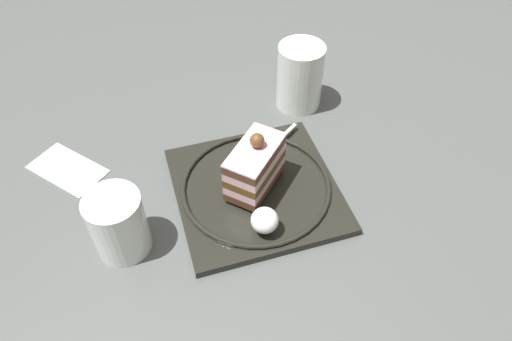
{
  "coord_description": "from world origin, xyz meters",
  "views": [
    {
      "loc": [
        0.11,
        0.48,
        0.56
      ],
      "look_at": [
        -0.01,
        0.02,
        0.05
      ],
      "focal_mm": 33.67,
      "sensor_mm": 36.0,
      "label": 1
    }
  ],
  "objects_px": {
    "fork": "(275,144)",
    "drink_glass_near": "(119,227)",
    "whipped_cream_dollop": "(263,221)",
    "cake_slice": "(255,166)",
    "folded_napkin": "(67,169)",
    "dessert_plate": "(256,189)",
    "drink_glass_far": "(300,79)"
  },
  "relations": [
    {
      "from": "folded_napkin",
      "to": "dessert_plate",
      "type": "bearing_deg",
      "value": 156.3
    },
    {
      "from": "whipped_cream_dollop",
      "to": "fork",
      "type": "height_order",
      "value": "whipped_cream_dollop"
    },
    {
      "from": "cake_slice",
      "to": "folded_napkin",
      "type": "relative_size",
      "value": 0.9
    },
    {
      "from": "fork",
      "to": "drink_glass_far",
      "type": "relative_size",
      "value": 0.78
    },
    {
      "from": "folded_napkin",
      "to": "fork",
      "type": "bearing_deg",
      "value": 171.54
    },
    {
      "from": "cake_slice",
      "to": "dessert_plate",
      "type": "bearing_deg",
      "value": 119.94
    },
    {
      "from": "cake_slice",
      "to": "drink_glass_near",
      "type": "bearing_deg",
      "value": 13.49
    },
    {
      "from": "cake_slice",
      "to": "drink_glass_far",
      "type": "xyz_separation_m",
      "value": [
        -0.13,
        -0.19,
        -0.0
      ]
    },
    {
      "from": "fork",
      "to": "drink_glass_far",
      "type": "xyz_separation_m",
      "value": [
        -0.08,
        -0.12,
        0.03
      ]
    },
    {
      "from": "fork",
      "to": "drink_glass_near",
      "type": "bearing_deg",
      "value": 25.44
    },
    {
      "from": "fork",
      "to": "drink_glass_far",
      "type": "distance_m",
      "value": 0.14
    },
    {
      "from": "fork",
      "to": "drink_glass_near",
      "type": "height_order",
      "value": "drink_glass_near"
    },
    {
      "from": "drink_glass_near",
      "to": "dessert_plate",
      "type": "bearing_deg",
      "value": -167.09
    },
    {
      "from": "fork",
      "to": "cake_slice",
      "type": "bearing_deg",
      "value": 54.08
    },
    {
      "from": "whipped_cream_dollop",
      "to": "drink_glass_near",
      "type": "relative_size",
      "value": 0.4
    },
    {
      "from": "folded_napkin",
      "to": "whipped_cream_dollop",
      "type": "bearing_deg",
      "value": 142.77
    },
    {
      "from": "dessert_plate",
      "to": "whipped_cream_dollop",
      "type": "height_order",
      "value": "whipped_cream_dollop"
    },
    {
      "from": "whipped_cream_dollop",
      "to": "folded_napkin",
      "type": "height_order",
      "value": "whipped_cream_dollop"
    },
    {
      "from": "fork",
      "to": "folded_napkin",
      "type": "height_order",
      "value": "fork"
    },
    {
      "from": "fork",
      "to": "drink_glass_near",
      "type": "relative_size",
      "value": 0.95
    },
    {
      "from": "dessert_plate",
      "to": "folded_napkin",
      "type": "bearing_deg",
      "value": -23.7
    },
    {
      "from": "cake_slice",
      "to": "folded_napkin",
      "type": "height_order",
      "value": "cake_slice"
    },
    {
      "from": "dessert_plate",
      "to": "cake_slice",
      "type": "relative_size",
      "value": 2.27
    },
    {
      "from": "cake_slice",
      "to": "folded_napkin",
      "type": "distance_m",
      "value": 0.31
    },
    {
      "from": "whipped_cream_dollop",
      "to": "drink_glass_near",
      "type": "height_order",
      "value": "drink_glass_near"
    },
    {
      "from": "drink_glass_near",
      "to": "drink_glass_far",
      "type": "height_order",
      "value": "drink_glass_far"
    },
    {
      "from": "fork",
      "to": "folded_napkin",
      "type": "xyz_separation_m",
      "value": [
        0.33,
        -0.05,
        -0.02
      ]
    },
    {
      "from": "drink_glass_far",
      "to": "folded_napkin",
      "type": "height_order",
      "value": "drink_glass_far"
    },
    {
      "from": "whipped_cream_dollop",
      "to": "folded_napkin",
      "type": "relative_size",
      "value": 0.32
    },
    {
      "from": "drink_glass_near",
      "to": "drink_glass_far",
      "type": "distance_m",
      "value": 0.41
    },
    {
      "from": "dessert_plate",
      "to": "drink_glass_near",
      "type": "distance_m",
      "value": 0.21
    },
    {
      "from": "cake_slice",
      "to": "drink_glass_far",
      "type": "relative_size",
      "value": 0.93
    }
  ]
}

